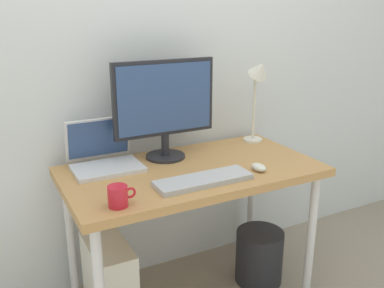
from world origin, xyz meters
TOP-DOWN VIEW (x-y plane):
  - back_wall at (0.00, 0.38)m, footprint 4.40×0.04m
  - desk at (0.00, 0.00)m, footprint 1.22×0.65m
  - monitor at (-0.05, 0.19)m, footprint 0.53×0.20m
  - laptop at (-0.37, 0.21)m, footprint 0.32×0.27m
  - desk_lamp at (0.51, 0.19)m, footprint 0.11×0.16m
  - keyboard at (-0.04, -0.18)m, footprint 0.44×0.14m
  - mouse at (0.26, -0.18)m, footprint 0.06×0.09m
  - coffee_mug at (-0.44, -0.24)m, footprint 0.11×0.08m
  - computer_tower at (-0.43, 0.03)m, footprint 0.18×0.36m
  - wastebasket at (0.40, -0.04)m, footprint 0.26×0.26m

SIDE VIEW (x-z plane):
  - wastebasket at x=0.40m, z-range 0.00..0.30m
  - computer_tower at x=-0.43m, z-range 0.00..0.42m
  - desk at x=0.00m, z-range 0.29..1.03m
  - keyboard at x=-0.04m, z-range 0.74..0.76m
  - mouse at x=0.26m, z-range 0.74..0.77m
  - coffee_mug at x=-0.44m, z-range 0.74..0.82m
  - laptop at x=-0.37m, z-range 0.68..0.91m
  - monitor at x=-0.05m, z-range 0.77..1.26m
  - desk_lamp at x=0.51m, z-range 0.84..1.32m
  - back_wall at x=0.00m, z-range 0.00..2.60m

